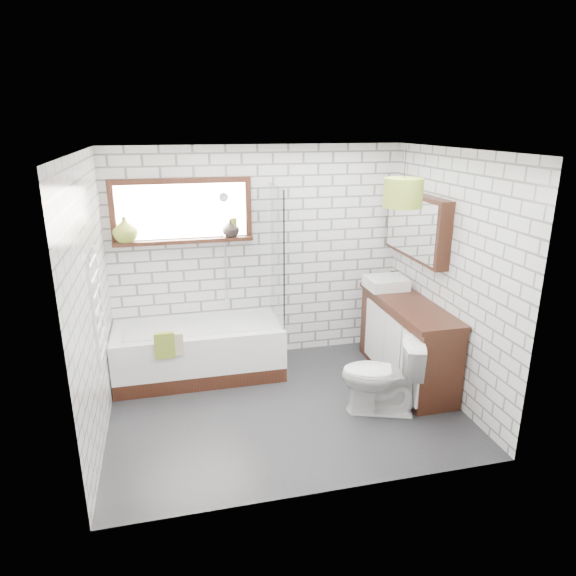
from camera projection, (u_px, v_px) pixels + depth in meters
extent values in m
cube|color=#242427|center=(285.00, 407.00, 5.18)|extent=(3.40, 2.60, 0.01)
cube|color=white|center=(284.00, 150.00, 4.40)|extent=(3.40, 2.60, 0.01)
cube|color=white|center=(259.00, 255.00, 6.00)|extent=(3.40, 0.01, 2.50)
cube|color=white|center=(327.00, 345.00, 3.58)|extent=(3.40, 0.01, 2.50)
cube|color=white|center=(91.00, 303.00, 4.41)|extent=(0.01, 2.60, 2.50)
cube|color=white|center=(449.00, 276.00, 5.17)|extent=(0.01, 2.60, 2.50)
cube|color=black|center=(182.00, 212.00, 5.60)|extent=(1.52, 0.16, 0.68)
cube|color=white|center=(98.00, 308.00, 4.44)|extent=(0.06, 0.52, 1.00)
cube|color=black|center=(417.00, 226.00, 5.58)|extent=(0.16, 1.20, 0.70)
cylinder|color=silver|center=(225.00, 249.00, 5.83)|extent=(0.02, 0.02, 1.30)
cube|color=white|center=(199.00, 350.00, 5.74)|extent=(1.83, 0.81, 0.59)
cube|color=white|center=(277.00, 255.00, 5.62)|extent=(0.02, 0.72, 1.50)
cube|color=olive|center=(165.00, 345.00, 5.20)|extent=(0.20, 0.06, 0.28)
cube|color=tan|center=(175.00, 344.00, 5.22)|extent=(0.18, 0.04, 0.23)
cube|color=black|center=(407.00, 340.00, 5.62)|extent=(0.51, 1.57, 0.90)
cube|color=white|center=(386.00, 283.00, 5.91)|extent=(0.44, 0.39, 0.13)
cylinder|color=silver|center=(399.00, 277.00, 5.93)|extent=(0.03, 0.03, 0.14)
imported|color=white|center=(381.00, 376.00, 4.97)|extent=(0.67, 0.86, 0.78)
imported|color=olive|center=(125.00, 231.00, 5.49)|extent=(0.29, 0.29, 0.27)
imported|color=black|center=(231.00, 230.00, 5.75)|extent=(0.22, 0.22, 0.20)
cylinder|color=olive|center=(234.00, 229.00, 5.76)|extent=(0.07, 0.07, 0.21)
cylinder|color=olive|center=(403.00, 193.00, 4.80)|extent=(0.37, 0.37, 0.27)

